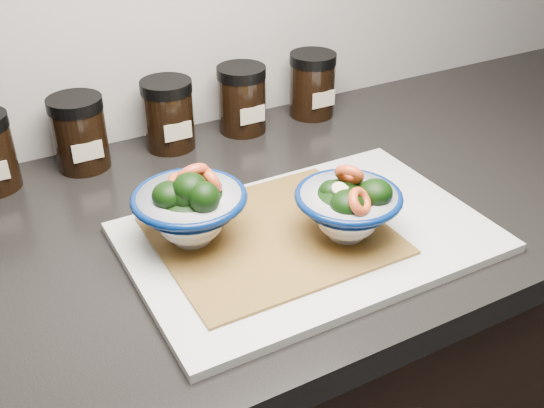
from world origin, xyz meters
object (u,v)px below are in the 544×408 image
bowl_right (348,207)px  spice_jar_d (242,99)px  bowl_left (190,208)px  spice_jar_c (168,114)px  spice_jar_e (312,85)px  cutting_board (308,237)px  spice_jar_b (80,133)px

bowl_right → spice_jar_d: (0.04, 0.37, -0.00)m
bowl_left → spice_jar_c: size_ratio=1.25×
spice_jar_c → spice_jar_e: (0.27, 0.00, 0.00)m
cutting_board → bowl_left: 0.16m
spice_jar_d → spice_jar_e: bearing=0.0°
cutting_board → spice_jar_b: (-0.20, 0.34, 0.05)m
cutting_board → spice_jar_d: (0.08, 0.34, 0.05)m
bowl_right → spice_jar_b: (-0.23, 0.37, -0.00)m
spice_jar_d → spice_jar_e: same height
spice_jar_b → spice_jar_c: size_ratio=1.00×
bowl_right → spice_jar_c: (-0.09, 0.37, -0.00)m
cutting_board → spice_jar_c: 0.35m
cutting_board → spice_jar_d: size_ratio=3.98×
spice_jar_c → cutting_board: bearing=-80.6°
bowl_right → spice_jar_e: (0.18, 0.37, -0.00)m
cutting_board → spice_jar_c: spice_jar_c is taller
cutting_board → spice_jar_b: size_ratio=3.98×
cutting_board → spice_jar_b: bearing=120.3°
bowl_left → spice_jar_b: size_ratio=1.25×
spice_jar_d → bowl_right: bearing=-95.9°
spice_jar_b → spice_jar_e: 0.41m
bowl_right → spice_jar_e: bowl_right is taller
bowl_left → spice_jar_d: 0.35m
spice_jar_c → bowl_right: bearing=-75.9°
bowl_left → spice_jar_c: (0.08, 0.28, -0.00)m
bowl_left → spice_jar_e: bearing=39.0°
spice_jar_e → spice_jar_b: bearing=180.0°
cutting_board → bowl_left: (-0.14, 0.05, 0.06)m
bowl_right → spice_jar_d: 0.37m
bowl_left → bowl_right: bearing=-26.3°
bowl_right → spice_jar_b: bearing=122.4°
spice_jar_e → cutting_board: bearing=-122.3°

